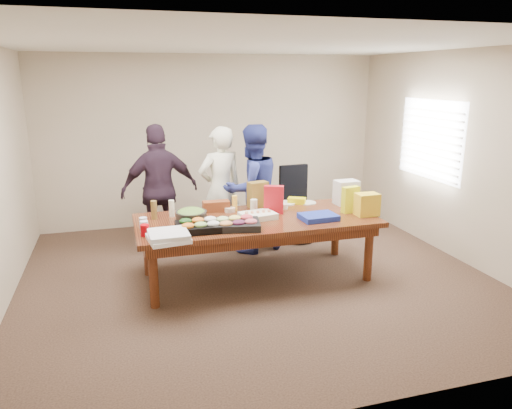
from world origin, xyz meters
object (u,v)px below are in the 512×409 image
object	(u,v)px
person_center	(221,190)
office_chair	(298,206)
person_right	(252,189)
conference_table	(256,248)
salad_bowl	(191,216)
sheet_cake	(258,216)

from	to	relation	value
person_center	office_chair	bearing A→B (deg)	170.64
person_right	person_center	bearing A→B (deg)	-38.52
conference_table	salad_bowl	size ratio (longest dim) A/B	7.74
office_chair	sheet_cake	distance (m)	1.54
office_chair	person_center	distance (m)	1.22
office_chair	salad_bowl	distance (m)	2.05
conference_table	salad_bowl	xyz separation A→B (m)	(-0.75, 0.09, 0.43)
sheet_cake	salad_bowl	size ratio (longest dim) A/B	1.09
person_center	sheet_cake	bearing A→B (deg)	87.77
person_right	sheet_cake	xyz separation A→B (m)	(-0.20, -0.95, -0.09)
salad_bowl	conference_table	bearing A→B (deg)	-6.77
conference_table	sheet_cake	xyz separation A→B (m)	(0.01, -0.02, 0.41)
conference_table	person_right	world-z (taller)	person_right
sheet_cake	conference_table	bearing A→B (deg)	102.51
person_center	sheet_cake	world-z (taller)	person_center
person_right	office_chair	bearing A→B (deg)	178.89
person_right	salad_bowl	bearing A→B (deg)	23.63
person_center	person_right	xyz separation A→B (m)	(0.40, -0.16, 0.01)
conference_table	office_chair	xyz separation A→B (m)	(0.97, 1.15, 0.15)
office_chair	salad_bowl	xyz separation A→B (m)	(-1.73, -1.06, 0.29)
salad_bowl	sheet_cake	bearing A→B (deg)	-8.44
conference_table	person_right	xyz separation A→B (m)	(0.21, 0.93, 0.50)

